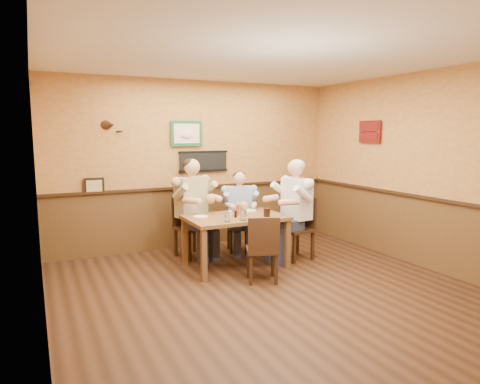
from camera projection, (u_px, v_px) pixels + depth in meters
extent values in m
plane|color=black|center=(270.00, 292.00, 5.24)|extent=(5.00, 5.00, 0.00)
cube|color=silver|center=(273.00, 56.00, 4.86)|extent=(5.00, 5.00, 0.02)
cube|color=#CE9148|center=(197.00, 164.00, 7.27)|extent=(5.00, 0.02, 2.80)
cube|color=#CE9148|center=(462.00, 214.00, 2.82)|extent=(5.00, 0.02, 2.80)
cube|color=#CE9148|center=(38.00, 191.00, 3.96)|extent=(0.02, 5.00, 2.80)
cube|color=#CE9148|center=(422.00, 170.00, 6.14)|extent=(0.02, 5.00, 2.80)
cube|color=brown|center=(199.00, 216.00, 7.38)|extent=(5.00, 0.02, 1.00)
cube|color=brown|center=(417.00, 232.00, 6.25)|extent=(0.02, 5.00, 1.00)
cube|color=black|center=(203.00, 161.00, 7.27)|extent=(0.88, 0.03, 0.34)
cube|color=#1D542E|center=(187.00, 134.00, 7.08)|extent=(0.54, 0.03, 0.42)
cube|color=black|center=(94.00, 186.00, 6.54)|extent=(0.30, 0.03, 0.26)
cube|color=maroon|center=(370.00, 132.00, 6.98)|extent=(0.03, 0.48, 0.36)
cube|color=brown|center=(235.00, 218.00, 6.13)|extent=(1.40, 0.90, 0.05)
cube|color=brown|center=(204.00, 255.00, 5.56)|extent=(0.07, 0.07, 0.70)
cube|color=brown|center=(287.00, 244.00, 6.12)|extent=(0.07, 0.07, 0.70)
cube|color=brown|center=(185.00, 242.00, 6.25)|extent=(0.07, 0.07, 0.70)
cube|color=brown|center=(261.00, 233.00, 6.81)|extent=(0.07, 0.07, 0.70)
cylinder|color=silver|center=(227.00, 217.00, 5.72)|extent=(0.10, 0.10, 0.12)
cylinder|color=silver|center=(243.00, 215.00, 5.82)|extent=(0.09, 0.09, 0.13)
cylinder|color=black|center=(267.00, 212.00, 6.08)|extent=(0.10, 0.10, 0.12)
cylinder|color=#BB3913|center=(238.00, 209.00, 6.15)|extent=(0.05, 0.05, 0.18)
cylinder|color=white|center=(230.00, 214.00, 6.05)|extent=(0.05, 0.05, 0.09)
cylinder|color=black|center=(236.00, 214.00, 6.02)|extent=(0.04, 0.04, 0.09)
cylinder|color=silver|center=(201.00, 217.00, 6.04)|extent=(0.23, 0.23, 0.01)
cylinder|color=white|center=(249.00, 210.00, 6.52)|extent=(0.28, 0.28, 0.01)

